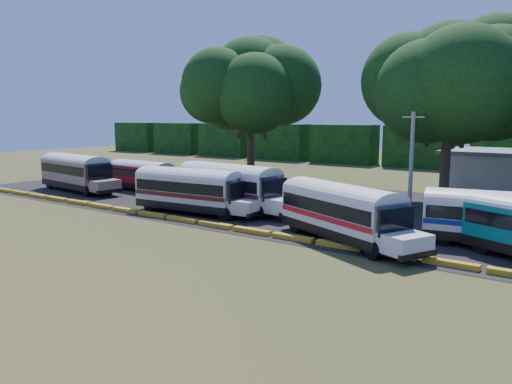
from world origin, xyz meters
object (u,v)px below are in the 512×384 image
Objects in this scene: bus_white_red at (342,209)px; tree_west at (251,80)px; bus_red at (143,174)px; bus_cream_west at (191,188)px; bus_beige at (76,170)px.

tree_west reaches higher than bus_white_red.
tree_west is (-18.72, 16.47, 9.04)m from bus_white_red.
bus_cream_west reaches higher than bus_red.
bus_red is at bearing 43.93° from bus_beige.
bus_cream_west is 1.01× the size of bus_white_red.
bus_white_red is at bearing 1.39° from bus_beige.
bus_beige is 19.71m from tree_west.
bus_cream_west is at bearing -160.91° from bus_white_red.
bus_cream_west is at bearing -22.15° from bus_red.
bus_beige is 1.23× the size of bus_red.
bus_white_red reaches higher than bus_red.
bus_beige is 1.07× the size of bus_white_red.
bus_cream_west is at bearing -69.73° from tree_west.
bus_white_red is (13.08, -1.21, -0.01)m from bus_cream_west.
bus_red is 25.79m from bus_white_red.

